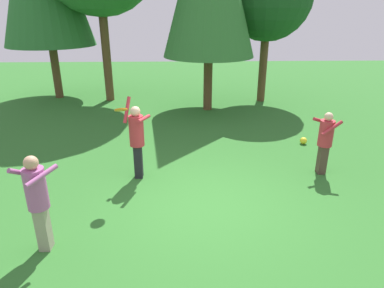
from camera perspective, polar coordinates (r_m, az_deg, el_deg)
ground_plane at (r=7.31m, az=2.60°, el=-9.91°), size 40.00×40.00×0.00m
person_thrower at (r=8.05m, az=-9.14°, el=1.33°), size 0.60×0.61×1.95m
person_catcher at (r=6.10m, az=-24.26°, el=-7.84°), size 0.70×0.73×1.72m
person_bystander at (r=8.80m, az=21.22°, el=0.89°), size 0.59×0.56×1.56m
frisbee at (r=7.21m, az=-11.69°, el=5.57°), size 0.32×0.31×0.14m
ball_yellow at (r=10.83m, az=17.98°, el=0.53°), size 0.21×0.21×0.21m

